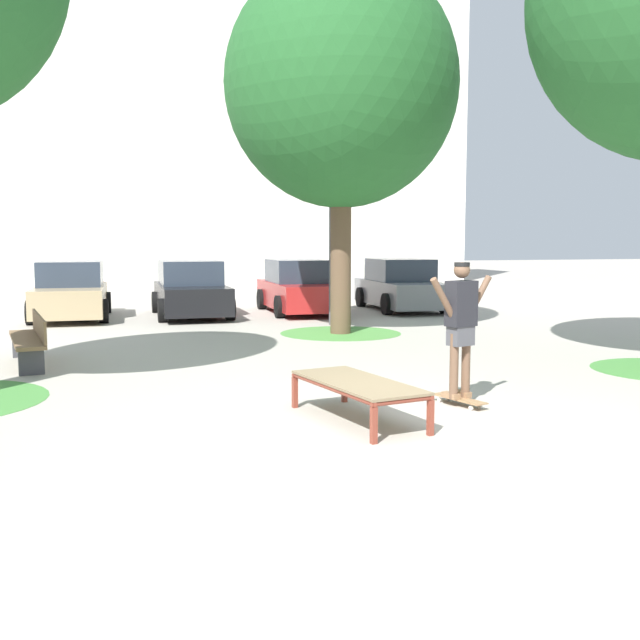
# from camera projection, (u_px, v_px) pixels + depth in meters

# --- Properties ---
(ground_plane) EXTENTS (120.00, 120.00, 0.00)m
(ground_plane) POSITION_uv_depth(u_px,v_px,m) (402.00, 426.00, 8.21)
(ground_plane) COLOR #B2AA9E
(building_facade) EXTENTS (34.29, 4.00, 14.56)m
(building_facade) POSITION_uv_depth(u_px,v_px,m) (94.00, 121.00, 32.61)
(building_facade) COLOR silver
(building_facade) RESTS_ON ground
(skate_box) EXTENTS (1.11, 2.01, 0.46)m
(skate_box) POSITION_uv_depth(u_px,v_px,m) (358.00, 385.00, 8.42)
(skate_box) COLOR brown
(skate_box) RESTS_ON ground
(skateboard) EXTENTS (0.42, 0.82, 0.09)m
(skateboard) POSITION_uv_depth(u_px,v_px,m) (459.00, 399.00, 9.23)
(skateboard) COLOR #9E754C
(skateboard) RESTS_ON ground
(skater) EXTENTS (0.98, 0.39, 1.69)m
(skater) POSITION_uv_depth(u_px,v_px,m) (461.00, 320.00, 9.13)
(skater) COLOR brown
(skater) RESTS_ON skateboard
(tree_mid_back) EXTENTS (5.00, 5.00, 7.99)m
(tree_mid_back) POSITION_uv_depth(u_px,v_px,m) (341.00, 85.00, 15.81)
(tree_mid_back) COLOR brown
(tree_mid_back) RESTS_ON ground
(grass_patch_mid_back) EXTENTS (2.67, 2.67, 0.01)m
(grass_patch_mid_back) POSITION_uv_depth(u_px,v_px,m) (341.00, 333.00, 16.38)
(grass_patch_mid_back) COLOR #519342
(grass_patch_mid_back) RESTS_ON ground
(car_tan) EXTENTS (2.04, 4.26, 1.50)m
(car_tan) POSITION_uv_depth(u_px,v_px,m) (71.00, 292.00, 19.41)
(car_tan) COLOR tan
(car_tan) RESTS_ON ground
(car_black) EXTENTS (1.95, 4.22, 1.50)m
(car_black) POSITION_uv_depth(u_px,v_px,m) (191.00, 291.00, 20.00)
(car_black) COLOR black
(car_black) RESTS_ON ground
(car_red) EXTENTS (2.01, 4.25, 1.50)m
(car_red) POSITION_uv_depth(u_px,v_px,m) (299.00, 288.00, 21.01)
(car_red) COLOR red
(car_red) RESTS_ON ground
(car_grey) EXTENTS (2.13, 4.30, 1.50)m
(car_grey) POSITION_uv_depth(u_px,v_px,m) (401.00, 286.00, 21.82)
(car_grey) COLOR slate
(car_grey) RESTS_ON ground
(park_bench) EXTENTS (0.78, 2.44, 0.83)m
(park_bench) POSITION_uv_depth(u_px,v_px,m) (30.00, 338.00, 12.15)
(park_bench) COLOR brown
(park_bench) RESTS_ON ground
(light_post) EXTENTS (0.36, 0.36, 5.83)m
(light_post) POSITION_uv_depth(u_px,v_px,m) (332.00, 165.00, 17.63)
(light_post) COLOR #4C4C51
(light_post) RESTS_ON ground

